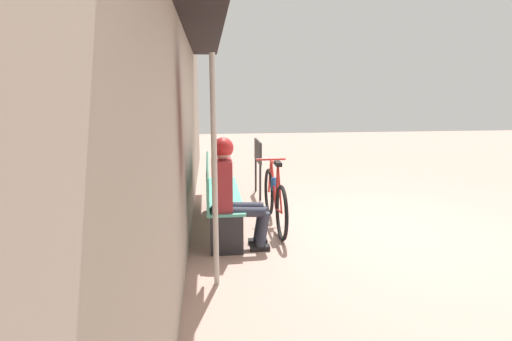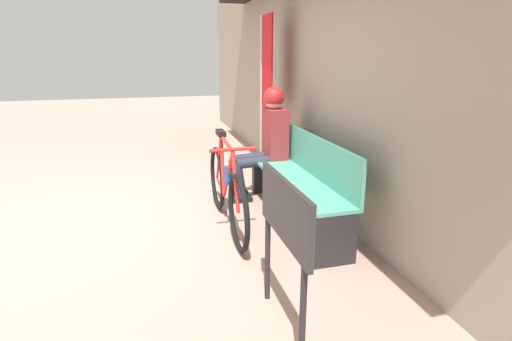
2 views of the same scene
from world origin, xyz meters
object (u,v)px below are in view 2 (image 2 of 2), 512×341
Objects in this scene: park_bench_near at (300,180)px; person_seated at (267,136)px; signboard at (284,223)px; bicycle at (226,190)px; banner_pole at (265,77)px.

person_seated reaches higher than park_bench_near.
park_bench_near is at bearing 155.41° from signboard.
bicycle is at bearing -178.94° from signboard.
bicycle is 1.88m from banner_pole.
banner_pole is at bearing 177.23° from park_bench_near.
park_bench_near is at bearing 8.83° from person_seated.
bicycle is at bearing -29.62° from banner_pole.
signboard reaches higher than park_bench_near.
bicycle is 1.77× the size of signboard.
signboard is at bearing -14.52° from banner_pole.
banner_pole is 2.18× the size of signboard.
signboard is at bearing -14.40° from person_seated.
person_seated is (-0.70, 0.61, 0.36)m from bicycle.
signboard is at bearing -24.59° from park_bench_near.
signboard is (2.97, -0.77, -0.64)m from banner_pole.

